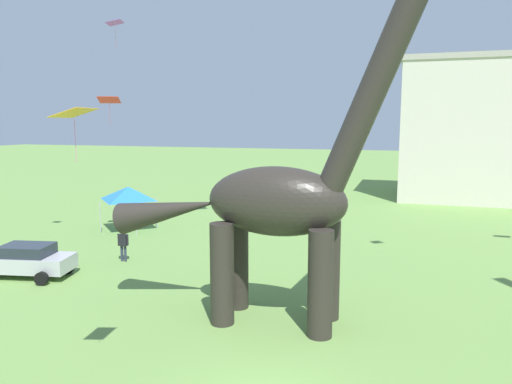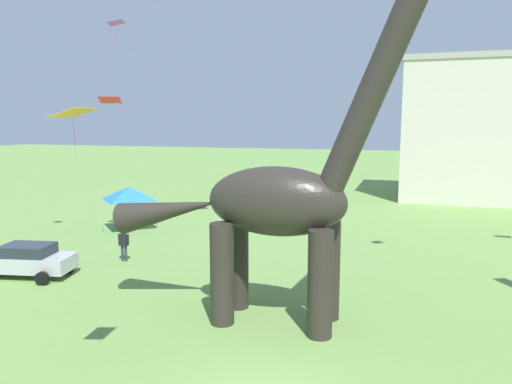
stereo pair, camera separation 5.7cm
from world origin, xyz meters
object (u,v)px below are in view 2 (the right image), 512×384
object	(u,v)px
person_photographer	(124,242)
festival_canopy_tent	(129,193)
kite_trailing	(116,23)
kite_drifting	(73,113)
kite_near_low	(110,100)
dinosaur_sculpture	(275,201)
parked_sedan_left	(28,260)

from	to	relation	value
person_photographer	festival_canopy_tent	size ratio (longest dim) A/B	0.55
person_photographer	kite_trailing	xyz separation A→B (m)	(-8.54, 13.03, 14.12)
festival_canopy_tent	kite_drifting	distance (m)	22.20
person_photographer	kite_near_low	xyz separation A→B (m)	(-3.39, 4.25, 7.63)
dinosaur_sculpture	kite_trailing	bearing A→B (deg)	133.36
parked_sedan_left	person_photographer	size ratio (longest dim) A/B	2.59
parked_sedan_left	kite_near_low	bearing A→B (deg)	81.75
dinosaur_sculpture	person_photographer	world-z (taller)	dinosaur_sculpture
dinosaur_sculpture	festival_canopy_tent	distance (m)	18.04
dinosaur_sculpture	festival_canopy_tent	size ratio (longest dim) A/B	3.96
festival_canopy_tent	kite_trailing	distance (m)	14.88
parked_sedan_left	dinosaur_sculpture	bearing A→B (deg)	-18.00
dinosaur_sculpture	festival_canopy_tent	bearing A→B (deg)	137.20
kite_drifting	dinosaur_sculpture	bearing A→B (deg)	67.83
parked_sedan_left	kite_near_low	world-z (taller)	kite_near_low
parked_sedan_left	person_photographer	bearing A→B (deg)	38.98
person_photographer	kite_drifting	world-z (taller)	kite_drifting
person_photographer	kite_drifting	distance (m)	15.34
person_photographer	kite_drifting	xyz separation A→B (m)	(6.82, -12.11, 6.50)
kite_trailing	kite_drifting	bearing A→B (deg)	-58.57
parked_sedan_left	kite_drifting	world-z (taller)	kite_drifting
person_photographer	kite_near_low	world-z (taller)	kite_near_low
dinosaur_sculpture	parked_sedan_left	size ratio (longest dim) A/B	2.79
kite_trailing	kite_drifting	distance (m)	30.44
kite_drifting	kite_near_low	bearing A→B (deg)	121.98
dinosaur_sculpture	parked_sedan_left	xyz separation A→B (m)	(-12.66, 1.46, -3.71)
dinosaur_sculpture	kite_drifting	world-z (taller)	dinosaur_sculpture
kite_drifting	kite_trailing	bearing A→B (deg)	121.43
dinosaur_sculpture	person_photographer	bearing A→B (deg)	150.64
festival_canopy_tent	kite_near_low	bearing A→B (deg)	-79.24
parked_sedan_left	festival_canopy_tent	bearing A→B (deg)	83.58
person_photographer	kite_near_low	distance (m)	9.37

